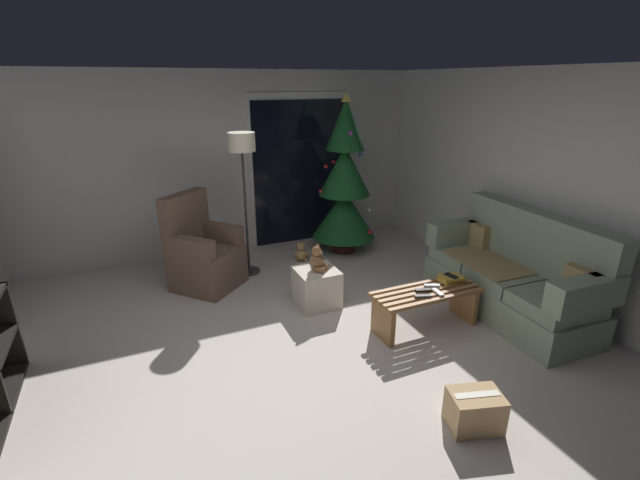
{
  "coord_description": "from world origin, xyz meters",
  "views": [
    {
      "loc": [
        -1.25,
        -3.04,
        2.35
      ],
      "look_at": [
        0.4,
        0.7,
        0.85
      ],
      "focal_mm": 24.41,
      "sensor_mm": 36.0,
      "label": 1
    }
  ],
  "objects_px": {
    "cardboard_box_taped_mid_floor": "(475,410)",
    "teddy_bear_chestnut": "(317,260)",
    "christmas_tree": "(344,186)",
    "remote_white": "(438,292)",
    "floor_lamp": "(242,156)",
    "remote_black": "(423,290)",
    "teddy_bear_honey_by_tree": "(301,253)",
    "remote_graphite": "(423,296)",
    "ottoman": "(317,287)",
    "remote_silver": "(432,286)",
    "coffee_table": "(426,303)",
    "cell_phone": "(451,276)",
    "couch": "(513,276)",
    "book_stack": "(451,278)",
    "armchair": "(203,255)"
  },
  "relations": [
    {
      "from": "coffee_table",
      "to": "remote_silver",
      "type": "xyz_separation_m",
      "value": [
        0.1,
        0.05,
        0.15
      ]
    },
    {
      "from": "remote_silver",
      "to": "armchair",
      "type": "height_order",
      "value": "armchair"
    },
    {
      "from": "christmas_tree",
      "to": "teddy_bear_chestnut",
      "type": "height_order",
      "value": "christmas_tree"
    },
    {
      "from": "remote_white",
      "to": "cell_phone",
      "type": "height_order",
      "value": "cell_phone"
    },
    {
      "from": "teddy_bear_chestnut",
      "to": "remote_black",
      "type": "bearing_deg",
      "value": -49.5
    },
    {
      "from": "armchair",
      "to": "remote_silver",
      "type": "bearing_deg",
      "value": -43.24
    },
    {
      "from": "floor_lamp",
      "to": "teddy_bear_honey_by_tree",
      "type": "height_order",
      "value": "floor_lamp"
    },
    {
      "from": "remote_silver",
      "to": "teddy_bear_chestnut",
      "type": "xyz_separation_m",
      "value": [
        -0.89,
        0.83,
        0.11
      ]
    },
    {
      "from": "remote_graphite",
      "to": "coffee_table",
      "type": "bearing_deg",
      "value": 147.19
    },
    {
      "from": "ottoman",
      "to": "teddy_bear_honey_by_tree",
      "type": "xyz_separation_m",
      "value": [
        0.29,
        1.22,
        -0.09
      ]
    },
    {
      "from": "remote_silver",
      "to": "cell_phone",
      "type": "distance_m",
      "value": 0.26
    },
    {
      "from": "coffee_table",
      "to": "remote_white",
      "type": "bearing_deg",
      "value": -59.29
    },
    {
      "from": "remote_white",
      "to": "floor_lamp",
      "type": "height_order",
      "value": "floor_lamp"
    },
    {
      "from": "remote_graphite",
      "to": "armchair",
      "type": "relative_size",
      "value": 0.14
    },
    {
      "from": "book_stack",
      "to": "teddy_bear_chestnut",
      "type": "height_order",
      "value": "teddy_bear_chestnut"
    },
    {
      "from": "coffee_table",
      "to": "armchair",
      "type": "distance_m",
      "value": 2.63
    },
    {
      "from": "coffee_table",
      "to": "teddy_bear_honey_by_tree",
      "type": "relative_size",
      "value": 3.86
    },
    {
      "from": "remote_graphite",
      "to": "ottoman",
      "type": "bearing_deg",
      "value": -126.71
    },
    {
      "from": "couch",
      "to": "christmas_tree",
      "type": "relative_size",
      "value": 0.89
    },
    {
      "from": "teddy_bear_chestnut",
      "to": "cardboard_box_taped_mid_floor",
      "type": "relative_size",
      "value": 0.67
    },
    {
      "from": "cell_phone",
      "to": "couch",
      "type": "bearing_deg",
      "value": -20.94
    },
    {
      "from": "coffee_table",
      "to": "remote_graphite",
      "type": "height_order",
      "value": "remote_graphite"
    },
    {
      "from": "book_stack",
      "to": "christmas_tree",
      "type": "bearing_deg",
      "value": 93.82
    },
    {
      "from": "remote_black",
      "to": "cell_phone",
      "type": "bearing_deg",
      "value": 116.64
    },
    {
      "from": "remote_black",
      "to": "christmas_tree",
      "type": "bearing_deg",
      "value": -170.37
    },
    {
      "from": "couch",
      "to": "cardboard_box_taped_mid_floor",
      "type": "distance_m",
      "value": 1.96
    },
    {
      "from": "cell_phone",
      "to": "floor_lamp",
      "type": "distance_m",
      "value": 2.74
    },
    {
      "from": "remote_graphite",
      "to": "floor_lamp",
      "type": "relative_size",
      "value": 0.09
    },
    {
      "from": "remote_graphite",
      "to": "couch",
      "type": "bearing_deg",
      "value": 110.52
    },
    {
      "from": "couch",
      "to": "floor_lamp",
      "type": "relative_size",
      "value": 1.11
    },
    {
      "from": "coffee_table",
      "to": "remote_silver",
      "type": "relative_size",
      "value": 7.05
    },
    {
      "from": "couch",
      "to": "remote_graphite",
      "type": "relative_size",
      "value": 12.66
    },
    {
      "from": "remote_graphite",
      "to": "ottoman",
      "type": "relative_size",
      "value": 0.35
    },
    {
      "from": "coffee_table",
      "to": "ottoman",
      "type": "distance_m",
      "value": 1.19
    },
    {
      "from": "coffee_table",
      "to": "christmas_tree",
      "type": "bearing_deg",
      "value": 84.53
    },
    {
      "from": "christmas_tree",
      "to": "floor_lamp",
      "type": "xyz_separation_m",
      "value": [
        -1.47,
        -0.2,
        0.54
      ]
    },
    {
      "from": "remote_black",
      "to": "remote_silver",
      "type": "distance_m",
      "value": 0.15
    },
    {
      "from": "remote_black",
      "to": "remote_silver",
      "type": "bearing_deg",
      "value": 124.84
    },
    {
      "from": "remote_white",
      "to": "cardboard_box_taped_mid_floor",
      "type": "height_order",
      "value": "remote_white"
    },
    {
      "from": "floor_lamp",
      "to": "teddy_bear_chestnut",
      "type": "distance_m",
      "value": 1.58
    },
    {
      "from": "coffee_table",
      "to": "ottoman",
      "type": "relative_size",
      "value": 2.5
    },
    {
      "from": "armchair",
      "to": "ottoman",
      "type": "relative_size",
      "value": 2.57
    },
    {
      "from": "coffee_table",
      "to": "floor_lamp",
      "type": "relative_size",
      "value": 0.62
    },
    {
      "from": "remote_silver",
      "to": "ottoman",
      "type": "height_order",
      "value": "remote_silver"
    },
    {
      "from": "christmas_tree",
      "to": "teddy_bear_chestnut",
      "type": "xyz_separation_m",
      "value": [
        -1.01,
        -1.37,
        -0.43
      ]
    },
    {
      "from": "remote_white",
      "to": "ottoman",
      "type": "bearing_deg",
      "value": -43.83
    },
    {
      "from": "cardboard_box_taped_mid_floor",
      "to": "teddy_bear_chestnut",
      "type": "bearing_deg",
      "value": 98.18
    },
    {
      "from": "remote_silver",
      "to": "floor_lamp",
      "type": "bearing_deg",
      "value": -121.31
    },
    {
      "from": "christmas_tree",
      "to": "floor_lamp",
      "type": "relative_size",
      "value": 1.24
    },
    {
      "from": "cell_phone",
      "to": "armchair",
      "type": "xyz_separation_m",
      "value": [
        -2.2,
        1.8,
        -0.08
      ]
    }
  ]
}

